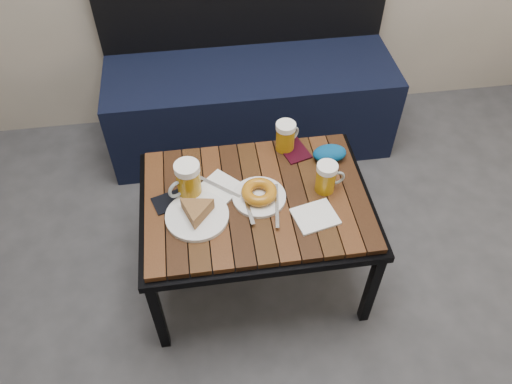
{
  "coord_description": "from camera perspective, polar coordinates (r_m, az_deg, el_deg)",
  "views": [
    {
      "loc": [
        -0.26,
        -0.28,
        1.82
      ],
      "look_at": [
        -0.09,
        0.9,
        0.5
      ],
      "focal_mm": 35.0,
      "sensor_mm": 36.0,
      "label": 1
    }
  ],
  "objects": [
    {
      "name": "bench",
      "position": [
        2.57,
        -0.68,
        10.99
      ],
      "size": [
        1.4,
        0.5,
        0.95
      ],
      "color": "black",
      "rests_on": "ground"
    },
    {
      "name": "cafe_table",
      "position": [
        1.83,
        -0.0,
        -1.51
      ],
      "size": [
        0.84,
        0.62,
        0.47
      ],
      "color": "black",
      "rests_on": "ground"
    },
    {
      "name": "beer_mug_left",
      "position": [
        1.77,
        -7.8,
        1.36
      ],
      "size": [
        0.14,
        0.12,
        0.14
      ],
      "rotation": [
        0.0,
        0.0,
        3.71
      ],
      "color": "#A8760D",
      "rests_on": "cafe_table"
    },
    {
      "name": "beer_mug_centre",
      "position": [
        1.94,
        3.42,
        6.4
      ],
      "size": [
        0.11,
        0.1,
        0.12
      ],
      "rotation": [
        0.0,
        0.0,
        0.6
      ],
      "color": "#A8760D",
      "rests_on": "cafe_table"
    },
    {
      "name": "beer_mug_right",
      "position": [
        1.8,
        8.07,
        1.67
      ],
      "size": [
        0.11,
        0.08,
        0.12
      ],
      "rotation": [
        0.0,
        0.0,
        0.07
      ],
      "color": "#A8760D",
      "rests_on": "cafe_table"
    },
    {
      "name": "plate_pie",
      "position": [
        1.73,
        -6.79,
        -2.39
      ],
      "size": [
        0.22,
        0.22,
        0.06
      ],
      "color": "white",
      "rests_on": "cafe_table"
    },
    {
      "name": "plate_bagel",
      "position": [
        1.78,
        0.37,
        -0.26
      ],
      "size": [
        0.19,
        0.25,
        0.05
      ],
      "color": "white",
      "rests_on": "cafe_table"
    },
    {
      "name": "napkin_left",
      "position": [
        1.82,
        -4.17,
        0.44
      ],
      "size": [
        0.19,
        0.19,
        0.01
      ],
      "rotation": [
        0.0,
        0.0,
        0.77
      ],
      "color": "white",
      "rests_on": "cafe_table"
    },
    {
      "name": "napkin_right",
      "position": [
        1.74,
        6.78,
        -2.8
      ],
      "size": [
        0.17,
        0.15,
        0.01
      ],
      "rotation": [
        0.0,
        0.0,
        0.23
      ],
      "color": "white",
      "rests_on": "cafe_table"
    },
    {
      "name": "passport_navy",
      "position": [
        1.8,
        -9.76,
        -1.06
      ],
      "size": [
        0.14,
        0.12,
        0.01
      ],
      "primitive_type": "cube",
      "rotation": [
        0.0,
        0.0,
        -1.25
      ],
      "color": "black",
      "rests_on": "cafe_table"
    },
    {
      "name": "passport_burgundy",
      "position": [
        1.97,
        4.36,
        4.77
      ],
      "size": [
        0.13,
        0.15,
        0.01
      ],
      "primitive_type": "cube",
      "rotation": [
        0.0,
        0.0,
        0.29
      ],
      "color": "black",
      "rests_on": "cafe_table"
    },
    {
      "name": "knit_pouch",
      "position": [
        1.93,
        8.41,
        4.39
      ],
      "size": [
        0.13,
        0.09,
        0.06
      ],
      "primitive_type": "ellipsoid",
      "rotation": [
        0.0,
        0.0,
        0.03
      ],
      "color": "navy",
      "rests_on": "cafe_table"
    }
  ]
}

